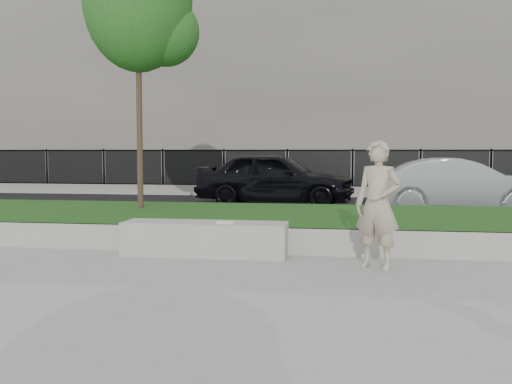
% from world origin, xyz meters
% --- Properties ---
extents(ground, '(90.00, 90.00, 0.00)m').
position_xyz_m(ground, '(0.00, 0.00, 0.00)').
color(ground, gray).
rests_on(ground, ground).
extents(grass_bank, '(34.00, 4.00, 0.40)m').
position_xyz_m(grass_bank, '(0.00, 3.00, 0.20)').
color(grass_bank, '#0E3910').
rests_on(grass_bank, ground).
extents(grass_kerb, '(34.00, 0.08, 0.40)m').
position_xyz_m(grass_kerb, '(0.00, 1.04, 0.20)').
color(grass_kerb, gray).
rests_on(grass_kerb, ground).
extents(street, '(34.00, 7.00, 0.04)m').
position_xyz_m(street, '(0.00, 8.50, 0.02)').
color(street, black).
rests_on(street, ground).
extents(far_pavement, '(34.00, 3.00, 0.12)m').
position_xyz_m(far_pavement, '(0.00, 13.00, 0.06)').
color(far_pavement, gray).
rests_on(far_pavement, ground).
extents(iron_fence, '(32.00, 0.30, 1.50)m').
position_xyz_m(iron_fence, '(0.00, 12.00, 0.54)').
color(iron_fence, slate).
rests_on(iron_fence, far_pavement).
extents(building_facade, '(34.00, 10.00, 10.00)m').
position_xyz_m(building_facade, '(0.00, 20.00, 5.00)').
color(building_facade, '#656158').
rests_on(building_facade, ground).
extents(stone_bench, '(2.43, 0.61, 0.50)m').
position_xyz_m(stone_bench, '(-0.66, 0.80, 0.25)').
color(stone_bench, gray).
rests_on(stone_bench, ground).
extents(man, '(0.73, 0.62, 1.68)m').
position_xyz_m(man, '(1.80, 0.25, 0.84)').
color(man, tan).
rests_on(man, ground).
extents(book, '(0.27, 0.21, 0.03)m').
position_xyz_m(book, '(-0.32, 0.73, 0.51)').
color(book, beige).
rests_on(book, stone_bench).
extents(young_tree, '(2.24, 2.14, 5.48)m').
position_xyz_m(young_tree, '(-2.61, 3.60, 4.39)').
color(young_tree, '#38281C').
rests_on(young_tree, grass_bank).
extents(car_dark, '(4.53, 2.23, 1.49)m').
position_xyz_m(car_dark, '(-0.56, 8.39, 0.78)').
color(car_dark, black).
rests_on(car_dark, street).
extents(car_silver, '(4.08, 1.49, 1.34)m').
position_xyz_m(car_silver, '(4.09, 7.02, 0.71)').
color(car_silver, '#95999D').
rests_on(car_silver, street).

